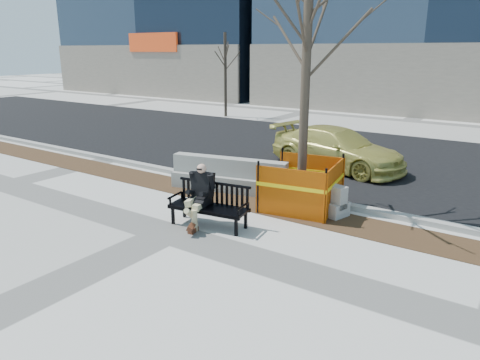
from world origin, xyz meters
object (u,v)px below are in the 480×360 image
object	(u,v)px
tree_fence	(300,208)
jersey_barrier_left	(229,190)
seated_man	(201,224)
bench	(209,226)
jersey_barrier_right	(301,204)
sedan	(336,168)

from	to	relation	value
tree_fence	jersey_barrier_left	distance (m)	2.23
seated_man	jersey_barrier_left	xyz separation A→B (m)	(-0.90, 2.30, 0.00)
seated_man	tree_fence	xyz separation A→B (m)	(1.33, 2.16, 0.00)
bench	tree_fence	size ratio (longest dim) A/B	0.28
bench	tree_fence	world-z (taller)	tree_fence
jersey_barrier_right	tree_fence	bearing A→B (deg)	-49.62
jersey_barrier_left	tree_fence	bearing A→B (deg)	-16.03
bench	tree_fence	bearing A→B (deg)	54.64
sedan	jersey_barrier_left	bearing A→B (deg)	171.23
tree_fence	jersey_barrier_right	bearing A→B (deg)	114.49
jersey_barrier_left	sedan	bearing A→B (deg)	57.36
bench	jersey_barrier_right	distance (m)	2.59
jersey_barrier_left	jersey_barrier_right	size ratio (longest dim) A/B	1.25
seated_man	jersey_barrier_right	world-z (taller)	seated_man
sedan	jersey_barrier_right	bearing A→B (deg)	-158.15
sedan	seated_man	bearing A→B (deg)	-173.42
seated_man	sedan	size ratio (longest dim) A/B	0.30
bench	tree_fence	distance (m)	2.43
sedan	jersey_barrier_left	xyz separation A→B (m)	(-1.43, -3.88, 0.00)
bench	sedan	world-z (taller)	sedan
seated_man	jersey_barrier_right	xyz separation A→B (m)	(1.23, 2.38, 0.00)
bench	jersey_barrier_left	size ratio (longest dim) A/B	0.55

